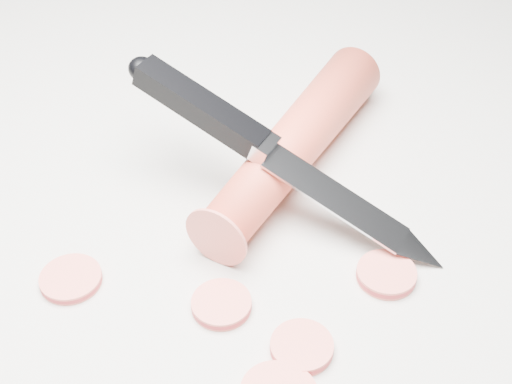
# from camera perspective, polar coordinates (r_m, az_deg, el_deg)

# --- Properties ---
(ground) EXTENTS (2.40, 2.40, 0.00)m
(ground) POSITION_cam_1_polar(r_m,az_deg,el_deg) (0.46, -1.58, -2.51)
(ground) COLOR beige
(ground) RESTS_ON ground
(carrot) EXTENTS (0.11, 0.21, 0.04)m
(carrot) POSITION_cam_1_polar(r_m,az_deg,el_deg) (0.49, 3.14, 3.93)
(carrot) COLOR red
(carrot) RESTS_ON ground
(carrot_slice_0) EXTENTS (0.03, 0.03, 0.01)m
(carrot_slice_0) POSITION_cam_1_polar(r_m,az_deg,el_deg) (0.41, -2.78, -8.96)
(carrot_slice_0) COLOR #EF6455
(carrot_slice_0) RESTS_ON ground
(carrot_slice_1) EXTENTS (0.03, 0.03, 0.01)m
(carrot_slice_1) POSITION_cam_1_polar(r_m,az_deg,el_deg) (0.39, 3.69, -12.27)
(carrot_slice_1) COLOR #EF6455
(carrot_slice_1) RESTS_ON ground
(carrot_slice_2) EXTENTS (0.04, 0.04, 0.01)m
(carrot_slice_2) POSITION_cam_1_polar(r_m,az_deg,el_deg) (0.43, 10.39, -6.49)
(carrot_slice_2) COLOR #EF6455
(carrot_slice_2) RESTS_ON ground
(carrot_slice_5) EXTENTS (0.04, 0.04, 0.01)m
(carrot_slice_5) POSITION_cam_1_polar(r_m,az_deg,el_deg) (0.44, -14.60, -6.74)
(carrot_slice_5) COLOR #EF6455
(carrot_slice_5) RESTS_ON ground
(kitchen_knife) EXTENTS (0.22, 0.10, 0.08)m
(kitchen_knife) POSITION_cam_1_polar(r_m,az_deg,el_deg) (0.44, 2.13, 2.90)
(kitchen_knife) COLOR #B5B7BC
(kitchen_knife) RESTS_ON ground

